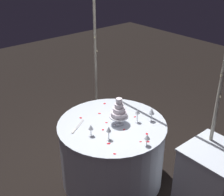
{
  "coord_description": "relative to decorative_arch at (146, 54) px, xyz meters",
  "views": [
    {
      "loc": [
        2.22,
        -1.89,
        2.61
      ],
      "look_at": [
        0.0,
        0.0,
        1.12
      ],
      "focal_mm": 48.04,
      "sensor_mm": 36.0,
      "label": 1
    }
  ],
  "objects": [
    {
      "name": "main_table",
      "position": [
        -0.0,
        -0.51,
        -1.12
      ],
      "size": [
        1.26,
        1.26,
        0.79
      ],
      "color": "silver",
      "rests_on": "ground"
    },
    {
      "name": "ground_plane",
      "position": [
        -0.0,
        -0.51,
        -1.51
      ],
      "size": [
        12.0,
        12.0,
        0.0
      ],
      "primitive_type": "plane",
      "color": "black"
    },
    {
      "name": "rose_petal_14",
      "position": [
        0.51,
        -0.45,
        -0.72
      ],
      "size": [
        0.05,
        0.05,
        0.0
      ],
      "primitive_type": "ellipsoid",
      "rotation": [
        0.0,
        0.0,
        0.87
      ],
      "color": "red",
      "rests_on": "main_table"
    },
    {
      "name": "wine_glass_2",
      "position": [
        0.16,
        -0.26,
        -0.6
      ],
      "size": [
        0.06,
        0.06,
        0.17
      ],
      "color": "silver",
      "rests_on": "main_table"
    },
    {
      "name": "cake_knife",
      "position": [
        -0.19,
        -0.86,
        -0.72
      ],
      "size": [
        0.17,
        0.26,
        0.01
      ],
      "color": "silver",
      "rests_on": "main_table"
    },
    {
      "name": "rose_petal_13",
      "position": [
        0.18,
        -0.49,
        -0.72
      ],
      "size": [
        0.03,
        0.04,
        0.0
      ],
      "primitive_type": "ellipsoid",
      "rotation": [
        0.0,
        0.0,
        2.07
      ],
      "color": "red",
      "rests_on": "main_table"
    },
    {
      "name": "rose_petal_4",
      "position": [
        0.06,
        -0.2,
        -0.72
      ],
      "size": [
        0.02,
        0.03,
        0.0
      ],
      "primitive_type": "ellipsoid",
      "rotation": [
        0.0,
        0.0,
        1.52
      ],
      "color": "red",
      "rests_on": "main_table"
    },
    {
      "name": "rose_petal_12",
      "position": [
        -0.28,
        -0.47,
        -0.72
      ],
      "size": [
        0.04,
        0.04,
        0.0
      ],
      "primitive_type": "ellipsoid",
      "rotation": [
        0.0,
        0.0,
        0.85
      ],
      "color": "red",
      "rests_on": "main_table"
    },
    {
      "name": "wine_glass_3",
      "position": [
        0.24,
        -0.12,
        -0.6
      ],
      "size": [
        0.07,
        0.07,
        0.17
      ],
      "color": "silver",
      "rests_on": "main_table"
    },
    {
      "name": "rose_petal_5",
      "position": [
        0.4,
        -0.36,
        -0.72
      ],
      "size": [
        0.04,
        0.04,
        0.0
      ],
      "primitive_type": "ellipsoid",
      "rotation": [
        0.0,
        0.0,
        5.68
      ],
      "color": "red",
      "rests_on": "main_table"
    },
    {
      "name": "rose_petal_3",
      "position": [
        -0.08,
        -0.28,
        -0.72
      ],
      "size": [
        0.02,
        0.03,
        0.0
      ],
      "primitive_type": "ellipsoid",
      "rotation": [
        0.0,
        0.0,
        1.51
      ],
      "color": "red",
      "rests_on": "main_table"
    },
    {
      "name": "wine_glass_4",
      "position": [
        0.55,
        -0.51,
        -0.63
      ],
      "size": [
        0.06,
        0.06,
        0.13
      ],
      "color": "silver",
      "rests_on": "main_table"
    },
    {
      "name": "rose_petal_10",
      "position": [
        0.03,
        -0.67,
        -0.72
      ],
      "size": [
        0.04,
        0.04,
        0.0
      ],
      "primitive_type": "ellipsoid",
      "rotation": [
        0.0,
        0.0,
        2.39
      ],
      "color": "red",
      "rests_on": "main_table"
    },
    {
      "name": "rose_petal_1",
      "position": [
        0.44,
        -0.85,
        -0.72
      ],
      "size": [
        0.04,
        0.03,
        0.0
      ],
      "primitive_type": "ellipsoid",
      "rotation": [
        0.0,
        0.0,
        3.62
      ],
      "color": "red",
      "rests_on": "main_table"
    },
    {
      "name": "wine_glass_0",
      "position": [
        0.21,
        -0.73,
        -0.61
      ],
      "size": [
        0.06,
        0.06,
        0.16
      ],
      "color": "silver",
      "rests_on": "main_table"
    },
    {
      "name": "rose_petal_6",
      "position": [
        -0.06,
        -0.54,
        -0.72
      ],
      "size": [
        0.04,
        0.04,
        0.0
      ],
      "primitive_type": "ellipsoid",
      "rotation": [
        0.0,
        0.0,
        3.94
      ],
      "color": "red",
      "rests_on": "main_table"
    },
    {
      "name": "decorative_arch",
      "position": [
        0.0,
        0.0,
        0.0
      ],
      "size": [
        1.97,
        0.06,
        2.36
      ],
      "color": "#B7B29E",
      "rests_on": "ground"
    },
    {
      "name": "rose_petal_2",
      "position": [
        -0.43,
        -0.27,
        -0.72
      ],
      "size": [
        0.04,
        0.05,
        0.0
      ],
      "primitive_type": "ellipsoid",
      "rotation": [
        0.0,
        0.0,
        2.0
      ],
      "color": "red",
      "rests_on": "main_table"
    },
    {
      "name": "rose_petal_9",
      "position": [
        0.46,
        -0.51,
        -0.72
      ],
      "size": [
        0.03,
        0.03,
        0.0
      ],
      "primitive_type": "ellipsoid",
      "rotation": [
        0.0,
        0.0,
        0.69
      ],
      "color": "red",
      "rests_on": "main_table"
    },
    {
      "name": "rose_petal_0",
      "position": [
        -0.08,
        -0.32,
        -0.72
      ],
      "size": [
        0.03,
        0.04,
        0.0
      ],
      "primitive_type": "ellipsoid",
      "rotation": [
        0.0,
        0.0,
        1.78
      ],
      "color": "red",
      "rests_on": "main_table"
    },
    {
      "name": "wine_glass_1",
      "position": [
        0.04,
        -0.84,
        -0.62
      ],
      "size": [
        0.06,
        0.06,
        0.14
      ],
      "color": "silver",
      "rests_on": "main_table"
    },
    {
      "name": "tiered_cake",
      "position": [
        0.05,
        -0.45,
        -0.56
      ],
      "size": [
        0.22,
        0.22,
        0.33
      ],
      "color": "silver",
      "rests_on": "main_table"
    },
    {
      "name": "rose_petal_11",
      "position": [
        -0.12,
        -0.26,
        -0.72
      ],
      "size": [
        0.05,
        0.04,
        0.0
      ],
      "primitive_type": "ellipsoid",
      "rotation": [
        0.0,
        0.0,
        2.73
      ],
      "color": "red",
      "rests_on": "main_table"
    },
    {
      "name": "rose_petal_8",
      "position": [
        0.27,
        -0.78,
        -0.72
      ],
      "size": [
        0.04,
        0.05,
        0.0
      ],
      "primitive_type": "ellipsoid",
      "rotation": [
        0.0,
        0.0,
        4.27
      ],
      "color": "red",
      "rests_on": "main_table"
    },
    {
      "name": "side_table",
      "position": [
        1.09,
        -0.12,
        -1.09
      ],
      "size": [
        0.56,
        0.56,
        0.84
      ],
      "color": "silver",
      "rests_on": "ground"
    },
    {
      "name": "rose_petal_7",
      "position": [
        -0.34,
        -0.71,
        -0.72
      ],
      "size": [
        0.04,
        0.03,
        0.0
      ],
      "primitive_type": "ellipsoid",
      "rotation": [
        0.0,
        0.0,
        3.24
      ],
      "color": "red",
      "rests_on": "main_table"
    }
  ]
}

